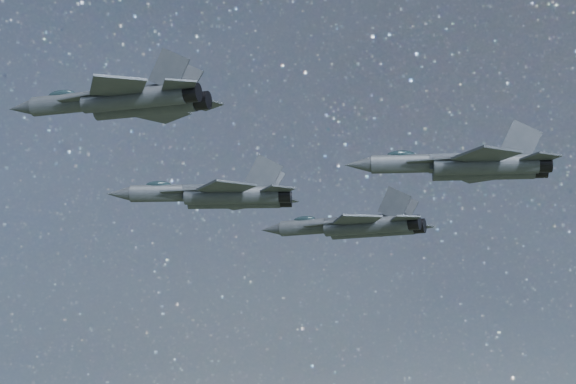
% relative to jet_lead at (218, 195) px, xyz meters
% --- Properties ---
extents(jet_lead, '(19.93, 13.08, 5.13)m').
position_rel_jet_lead_xyz_m(jet_lead, '(0.00, 0.00, 0.00)').
color(jet_lead, '#30363C').
extents(jet_left, '(19.84, 13.92, 5.00)m').
position_rel_jet_lead_xyz_m(jet_left, '(9.83, 13.21, -1.92)').
color(jet_left, '#30363C').
extents(jet_right, '(16.52, 11.39, 4.15)m').
position_rel_jet_lead_xyz_m(jet_right, '(10.46, -29.83, 0.15)').
color(jet_right, '#30363C').
extents(jet_slot, '(18.51, 12.23, 4.73)m').
position_rel_jet_lead_xyz_m(jet_slot, '(27.57, -3.12, -0.67)').
color(jet_slot, '#30363C').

